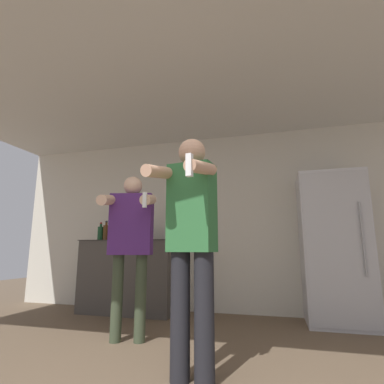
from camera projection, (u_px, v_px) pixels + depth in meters
wall_back at (232, 221)px, 4.34m from camera, size 7.00×0.06×2.55m
ceiling_slab at (205, 78)px, 3.03m from camera, size 7.00×3.74×0.05m
refrigerator at (334, 247)px, 3.60m from camera, size 0.74×0.68×1.78m
counter at (130, 276)px, 4.25m from camera, size 1.37×0.63×1.00m
bottle_green_wine at (101, 233)px, 4.44m from camera, size 0.09×0.09×0.27m
bottle_dark_rum at (106, 232)px, 4.41m from camera, size 0.09×0.09×0.29m
bottle_tall_gin at (137, 231)px, 4.28m from camera, size 0.06×0.06×0.32m
bottle_clear_vodka at (150, 230)px, 4.23m from camera, size 0.09×0.09×0.34m
person_woman_foreground at (191, 237)px, 2.12m from camera, size 0.44×0.55×1.68m
person_man_side at (131, 235)px, 3.01m from camera, size 0.58×0.57×1.61m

